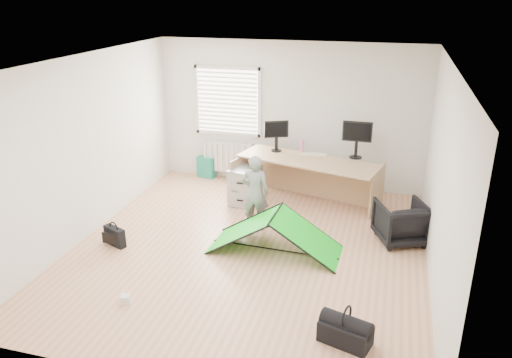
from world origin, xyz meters
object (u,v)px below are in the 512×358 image
(monitor_left, at_px, (276,140))
(office_chair, at_px, (401,222))
(kite, at_px, (275,232))
(desk, at_px, (307,182))
(laptop_bag, at_px, (115,236))
(filing_cabinet, at_px, (245,186))
(monitor_right, at_px, (356,145))
(thermos, at_px, (302,146))
(duffel_bag, at_px, (345,333))
(person, at_px, (255,193))
(storage_crate, at_px, (401,227))

(monitor_left, bearing_deg, office_chair, -55.39)
(office_chair, bearing_deg, kite, 0.57)
(desk, relative_size, laptop_bag, 6.39)
(office_chair, height_order, laptop_bag, office_chair)
(filing_cabinet, relative_size, kite, 0.35)
(monitor_right, bearing_deg, monitor_left, -179.81)
(thermos, relative_size, duffel_bag, 0.46)
(monitor_left, relative_size, duffel_bag, 0.78)
(monitor_right, xyz_separation_m, person, (-1.39, -1.47, -0.45))
(kite, relative_size, laptop_bag, 4.98)
(storage_crate, bearing_deg, duffel_bag, -101.58)
(filing_cabinet, distance_m, duffel_bag, 3.91)
(filing_cabinet, height_order, storage_crate, filing_cabinet)
(desk, relative_size, kite, 1.28)
(thermos, xyz_separation_m, duffel_bag, (1.22, -3.87, -0.83))
(office_chair, bearing_deg, laptop_bag, -6.44)
(filing_cabinet, height_order, monitor_right, monitor_right)
(desk, distance_m, storage_crate, 1.81)
(filing_cabinet, xyz_separation_m, laptop_bag, (-1.41, -2.00, -0.18))
(desk, height_order, person, person)
(desk, bearing_deg, monitor_right, 37.35)
(desk, distance_m, person, 1.31)
(filing_cabinet, distance_m, office_chair, 2.75)
(kite, bearing_deg, office_chair, 26.18)
(desk, xyz_separation_m, office_chair, (1.59, -0.98, -0.10))
(monitor_right, height_order, duffel_bag, monitor_right)
(office_chair, xyz_separation_m, person, (-2.21, -0.16, 0.29))
(desk, height_order, storage_crate, desk)
(person, relative_size, kite, 0.64)
(desk, height_order, monitor_left, monitor_left)
(thermos, xyz_separation_m, office_chair, (1.77, -1.33, -0.63))
(monitor_right, bearing_deg, person, -132.99)
(office_chair, bearing_deg, monitor_left, -54.25)
(person, bearing_deg, laptop_bag, 27.70)
(filing_cabinet, xyz_separation_m, person, (0.43, -0.91, 0.28))
(thermos, height_order, laptop_bag, thermos)
(kite, height_order, storage_crate, kite)
(monitor_right, distance_m, duffel_bag, 3.97)
(storage_crate, xyz_separation_m, duffel_bag, (-0.56, -2.76, -0.01))
(filing_cabinet, relative_size, monitor_right, 1.31)
(laptop_bag, bearing_deg, desk, 65.66)
(person, xyz_separation_m, duffel_bag, (1.67, -2.38, -0.49))
(monitor_left, distance_m, monitor_right, 1.41)
(filing_cabinet, distance_m, monitor_right, 2.05)
(laptop_bag, relative_size, duffel_bag, 0.69)
(thermos, relative_size, person, 0.21)
(office_chair, distance_m, kite, 1.91)
(monitor_right, bearing_deg, desk, -156.38)
(duffel_bag, bearing_deg, filing_cabinet, 139.58)
(filing_cabinet, bearing_deg, thermos, 45.48)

